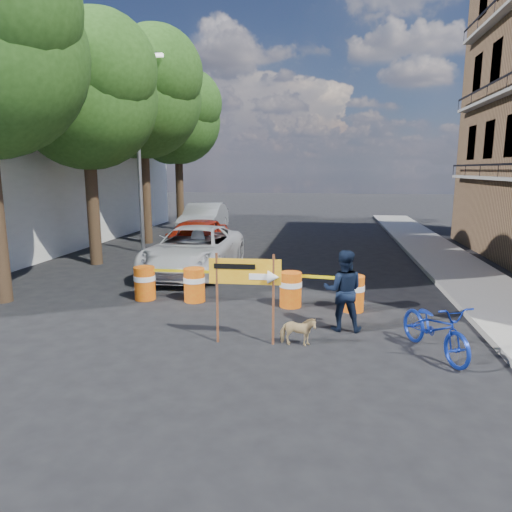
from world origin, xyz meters
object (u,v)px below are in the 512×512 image
(barrel_far_right, at_px, (353,292))
(pedestrian, at_px, (343,290))
(barrel_far_left, at_px, (145,282))
(barrel_mid_right, at_px, (291,289))
(barrel_mid_left, at_px, (194,284))
(sedan_red, at_px, (195,240))
(bicycle, at_px, (437,303))
(dog, at_px, (298,331))
(sedan_silver, at_px, (204,219))
(suv_white, at_px, (194,250))
(detour_sign, at_px, (254,279))

(barrel_far_right, height_order, pedestrian, pedestrian)
(barrel_far_left, height_order, barrel_far_right, same)
(barrel_mid_right, bearing_deg, barrel_mid_left, 178.29)
(barrel_mid_right, distance_m, sedan_red, 6.83)
(barrel_far_left, xyz_separation_m, bicycle, (6.91, -2.71, 0.54))
(sedan_red, bearing_deg, dog, -59.23)
(pedestrian, height_order, bicycle, bicycle)
(barrel_mid_left, bearing_deg, sedan_silver, 104.08)
(barrel_mid_right, bearing_deg, sedan_silver, 114.75)
(barrel_far_right, bearing_deg, suv_white, 144.71)
(dog, bearing_deg, bicycle, -90.75)
(detour_sign, height_order, dog, detour_sign)
(pedestrian, bearing_deg, detour_sign, 33.54)
(detour_sign, relative_size, dog, 2.55)
(pedestrian, xyz_separation_m, sedan_silver, (-6.87, 13.70, -0.04))
(barrel_mid_left, bearing_deg, suv_white, 106.59)
(barrel_far_right, relative_size, sedan_red, 0.19)
(barrel_far_left, relative_size, detour_sign, 0.49)
(barrel_mid_right, bearing_deg, pedestrian, -50.71)
(barrel_far_left, relative_size, dog, 1.24)
(barrel_mid_right, height_order, detour_sign, detour_sign)
(barrel_far_left, height_order, detour_sign, detour_sign)
(barrel_far_left, bearing_deg, detour_sign, -38.31)
(barrel_far_left, distance_m, barrel_far_right, 5.51)
(suv_white, bearing_deg, bicycle, -42.87)
(suv_white, relative_size, sedan_silver, 1.08)
(suv_white, distance_m, sedan_red, 1.98)
(pedestrian, relative_size, bicycle, 0.88)
(detour_sign, height_order, suv_white, detour_sign)
(barrel_far_left, xyz_separation_m, sedan_silver, (-1.65, 12.11, 0.38))
(sedan_red, bearing_deg, barrel_mid_left, -72.11)
(barrel_far_right, xyz_separation_m, pedestrian, (-0.29, -1.42, 0.42))
(pedestrian, bearing_deg, suv_white, -45.00)
(barrel_mid_right, distance_m, barrel_far_right, 1.56)
(barrel_mid_left, relative_size, detour_sign, 0.49)
(barrel_mid_left, relative_size, bicycle, 0.44)
(pedestrian, bearing_deg, sedan_red, -51.13)
(barrel_mid_left, relative_size, sedan_red, 0.19)
(suv_white, distance_m, sedan_silver, 8.86)
(detour_sign, bearing_deg, suv_white, 114.25)
(barrel_far_left, xyz_separation_m, pedestrian, (5.22, -1.59, 0.42))
(suv_white, bearing_deg, barrel_mid_right, -43.91)
(pedestrian, bearing_deg, dog, 51.78)
(barrel_far_right, bearing_deg, barrel_mid_left, 177.24)
(barrel_far_right, relative_size, dog, 1.24)
(barrel_mid_right, xyz_separation_m, dog, (0.36, -2.65, -0.16))
(barrel_far_left, height_order, barrel_mid_right, same)
(barrel_mid_left, bearing_deg, dog, -42.87)
(barrel_far_right, height_order, dog, barrel_far_right)
(barrel_far_right, xyz_separation_m, sedan_silver, (-7.16, 12.28, 0.38))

